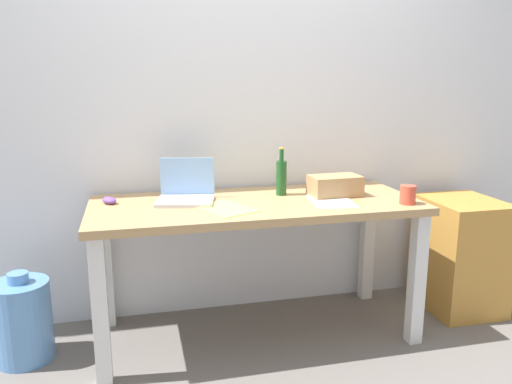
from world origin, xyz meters
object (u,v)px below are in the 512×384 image
object	(u,v)px
desk	(256,221)
computer_mouse	(109,200)
filing_cabinet	(460,254)
coffee_mug	(408,195)
beer_bottle	(281,176)
laptop_left	(186,193)
cardboard_box	(335,186)
water_cooler_jug	(22,321)

from	to	relation	value
desk	computer_mouse	bearing A→B (deg)	169.80
filing_cabinet	coffee_mug	bearing A→B (deg)	-153.59
beer_bottle	filing_cabinet	size ratio (longest dim) A/B	0.39
laptop_left	coffee_mug	bearing A→B (deg)	-16.71
laptop_left	beer_bottle	world-z (taller)	beer_bottle
filing_cabinet	cardboard_box	bearing A→B (deg)	-179.92
computer_mouse	water_cooler_jug	world-z (taller)	computer_mouse
laptop_left	cardboard_box	distance (m)	0.80
desk	water_cooler_jug	distance (m)	1.26
computer_mouse	water_cooler_jug	bearing A→B (deg)	166.64
beer_bottle	computer_mouse	xyz separation A→B (m)	(-0.91, 0.02, -0.09)
laptop_left	coffee_mug	world-z (taller)	laptop_left
cardboard_box	filing_cabinet	distance (m)	0.94
filing_cabinet	computer_mouse	bearing A→B (deg)	177.04
computer_mouse	cardboard_box	world-z (taller)	cardboard_box
water_cooler_jug	filing_cabinet	xyz separation A→B (m)	(2.44, 0.02, 0.13)
beer_bottle	filing_cabinet	xyz separation A→B (m)	(1.10, -0.09, -0.51)
coffee_mug	filing_cabinet	bearing A→B (deg)	26.41
desk	computer_mouse	xyz separation A→B (m)	(-0.74, 0.13, 0.12)
beer_bottle	cardboard_box	world-z (taller)	beer_bottle
desk	filing_cabinet	distance (m)	1.30
desk	water_cooler_jug	xyz separation A→B (m)	(-1.18, 0.01, -0.43)
laptop_left	beer_bottle	bearing A→B (deg)	2.37
desk	filing_cabinet	world-z (taller)	desk
laptop_left	water_cooler_jug	world-z (taller)	laptop_left
desk	computer_mouse	world-z (taller)	computer_mouse
cardboard_box	coffee_mug	world-z (taller)	cardboard_box
desk	laptop_left	world-z (taller)	laptop_left
coffee_mug	water_cooler_jug	world-z (taller)	coffee_mug
computer_mouse	coffee_mug	size ratio (longest dim) A/B	1.05
water_cooler_jug	computer_mouse	bearing A→B (deg)	15.35
beer_bottle	cardboard_box	size ratio (longest dim) A/B	0.96
coffee_mug	cardboard_box	bearing A→B (deg)	137.91
desk	cardboard_box	xyz separation A→B (m)	(0.45, 0.03, 0.16)
beer_bottle	computer_mouse	bearing A→B (deg)	178.86
coffee_mug	filing_cabinet	size ratio (longest dim) A/B	0.14
desk	cardboard_box	size ratio (longest dim) A/B	6.22
desk	coffee_mug	world-z (taller)	coffee_mug
cardboard_box	water_cooler_jug	size ratio (longest dim) A/B	0.60
desk	computer_mouse	distance (m)	0.76
laptop_left	coffee_mug	distance (m)	1.14
laptop_left	cardboard_box	bearing A→B (deg)	-4.67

